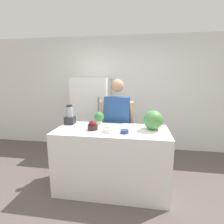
% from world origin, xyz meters
% --- Properties ---
extents(ground_plane, '(14.00, 14.00, 0.00)m').
position_xyz_m(ground_plane, '(0.00, 0.00, 0.00)').
color(ground_plane, '#564C47').
extents(wall_back, '(8.00, 0.06, 2.60)m').
position_xyz_m(wall_back, '(0.00, 2.06, 1.30)').
color(wall_back, white).
rests_on(wall_back, ground_plane).
extents(counter_island, '(1.63, 0.73, 0.95)m').
position_xyz_m(counter_island, '(0.00, 0.36, 0.47)').
color(counter_island, white).
rests_on(counter_island, ground_plane).
extents(refrigerator, '(0.76, 0.66, 1.68)m').
position_xyz_m(refrigerator, '(-0.66, 1.69, 0.84)').
color(refrigerator, white).
rests_on(refrigerator, ground_plane).
extents(person, '(0.57, 0.26, 1.66)m').
position_xyz_m(person, '(0.01, 0.93, 0.85)').
color(person, '#333338').
rests_on(person, ground_plane).
extents(cutting_board, '(0.35, 0.24, 0.01)m').
position_xyz_m(cutting_board, '(0.59, 0.40, 0.95)').
color(cutting_board, white).
rests_on(cutting_board, counter_island).
extents(watermelon, '(0.28, 0.28, 0.28)m').
position_xyz_m(watermelon, '(0.59, 0.41, 1.10)').
color(watermelon, '#4C8C47').
rests_on(watermelon, cutting_board).
extents(bowl_cherries, '(0.15, 0.15, 0.13)m').
position_xyz_m(bowl_cherries, '(-0.27, 0.30, 1.00)').
color(bowl_cherries, '#2D231E').
rests_on(bowl_cherries, counter_island).
extents(bowl_cream, '(0.17, 0.17, 0.10)m').
position_xyz_m(bowl_cream, '(-0.02, 0.25, 0.98)').
color(bowl_cream, white).
rests_on(bowl_cream, counter_island).
extents(bowl_small_blue, '(0.11, 0.11, 0.05)m').
position_xyz_m(bowl_small_blue, '(0.20, 0.21, 0.97)').
color(bowl_small_blue, navy).
rests_on(bowl_small_blue, counter_island).
extents(blender, '(0.15, 0.15, 0.31)m').
position_xyz_m(blender, '(-0.71, 0.56, 1.07)').
color(blender, '#28282D').
rests_on(blender, counter_island).
extents(potted_plant, '(0.15, 0.15, 0.21)m').
position_xyz_m(potted_plant, '(-0.24, 0.59, 1.06)').
color(potted_plant, beige).
rests_on(potted_plant, counter_island).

